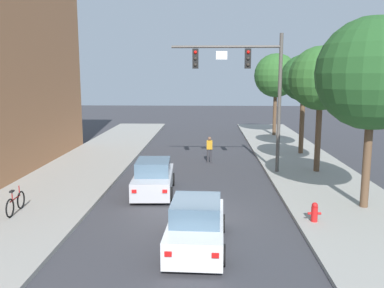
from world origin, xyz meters
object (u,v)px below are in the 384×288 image
Objects in this scene: traffic_signal_mast at (249,78)px; car_following_white at (196,225)px; bicycle_leaning at (16,203)px; street_tree_farthest at (276,76)px; car_lead_silver at (154,178)px; street_tree_third at (304,78)px; pedestrian_crossing_road at (209,148)px; street_tree_nearest at (373,74)px; fire_hydrant at (314,212)px; street_tree_second at (321,79)px.

car_following_white is (-2.58, -10.11, -4.59)m from traffic_signal_mast.
car_following_white is 7.57m from bicycle_leaning.
car_lead_silver is at bearing -114.68° from street_tree_farthest.
bicycle_leaning is (-9.67, -7.48, -4.77)m from traffic_signal_mast.
street_tree_farthest reaches higher than street_tree_third.
pedestrian_crossing_road is 0.22× the size of street_tree_nearest.
street_tree_nearest is 1.13× the size of street_tree_third.
car_following_white is 25.80m from street_tree_farthest.
street_tree_farthest reaches higher than car_lead_silver.
fire_hydrant is (1.68, -8.00, -4.80)m from traffic_signal_mast.
pedestrian_crossing_road reaches higher than car_following_white.
street_tree_third is at bearing 22.99° from pedestrian_crossing_road.
pedestrian_crossing_road is 12.90m from bicycle_leaning.
fire_hydrant is (3.79, -10.96, -0.41)m from pedestrian_crossing_road.
fire_hydrant is 5.85m from street_tree_nearest.
street_tree_farthest is at bearing 75.41° from traffic_signal_mast.
bicycle_leaning is 14.73m from street_tree_nearest.
bicycle_leaning is at bearing 177.38° from fire_hydrant.
car_following_white is 17.72m from street_tree_third.
car_lead_silver reaches higher than fire_hydrant.
traffic_signal_mast is at bearing -54.54° from pedestrian_crossing_road.
car_following_white is 13.08m from pedestrian_crossing_road.
street_tree_nearest is 1.05× the size of street_tree_farthest.
car_lead_silver is 1.00× the size of car_following_white.
street_tree_third is (6.30, 2.68, 4.32)m from pedestrian_crossing_road.
fire_hydrant is at bearing -95.29° from street_tree_farthest.
car_lead_silver is 0.60× the size of street_tree_farthest.
car_lead_silver is at bearing -139.52° from traffic_signal_mast.
street_tree_second is 5.46m from street_tree_third.
street_tree_farthest is (-0.43, 8.82, 0.19)m from street_tree_third.
fire_hydrant is 0.11× the size of street_tree_third.
pedestrian_crossing_road is 0.93× the size of bicycle_leaning.
street_tree_nearest is at bearing 30.27° from car_following_white.
street_tree_second is at bearing 29.53° from bicycle_leaning.
street_tree_nearest is at bearing -88.94° from street_tree_farthest.
street_tree_second is (6.45, 10.29, 4.53)m from car_following_white.
car_following_white is (2.16, -6.07, 0.00)m from car_lead_silver.
fire_hydrant is at bearing -70.91° from pedestrian_crossing_road.
car_following_white is 0.59× the size of street_tree_farthest.
street_tree_farthest is at bearing 58.52° from bicycle_leaning.
street_tree_nearest is (6.25, -9.15, 4.58)m from pedestrian_crossing_road.
car_following_white is 5.96× the size of fire_hydrant.
car_lead_silver is 0.64× the size of street_tree_third.
pedestrian_crossing_road is 7.90m from street_tree_second.
bicycle_leaning is at bearing -142.27° from traffic_signal_mast.
street_tree_nearest is at bearing -13.58° from car_lead_silver.
street_tree_second is (3.87, 0.19, -0.05)m from traffic_signal_mast.
street_tree_third is (0.05, 11.82, -0.26)m from street_tree_nearest.
street_tree_farthest is at bearing 65.32° from car_lead_silver.
street_tree_second reaches higher than fire_hydrant.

